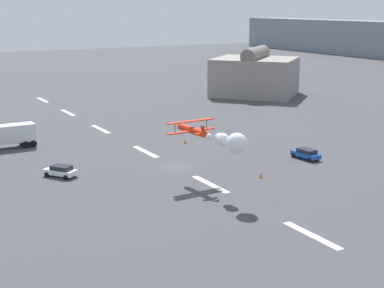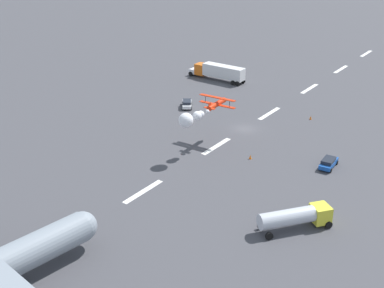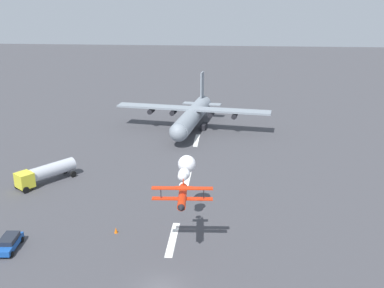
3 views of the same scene
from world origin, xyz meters
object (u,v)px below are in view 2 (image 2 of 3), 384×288
Objects in this scene: airport_staff_sedan at (329,163)px; semi_truck_orange at (218,71)px; traffic_cone_far at (250,157)px; stunt_biplane_red at (197,115)px; traffic_cone_near at (311,118)px; followme_car_yellow at (187,104)px; fuel_tanker_truck at (296,217)px.

semi_truck_orange is at bearing -125.84° from airport_staff_sedan.
traffic_cone_far is (32.61, 27.42, -1.75)m from semi_truck_orange.
traffic_cone_far is (4.57, -11.40, -0.44)m from airport_staff_sedan.
traffic_cone_near is at bearing 160.16° from stunt_biplane_red.
followme_car_yellow is 6.09× the size of traffic_cone_far.
semi_truck_orange is 1.59× the size of fuel_tanker_truck.
traffic_cone_far is at bearing -2.03° from traffic_cone_near.
stunt_biplane_red is 18.59× the size of traffic_cone_far.
stunt_biplane_red is 22.68m from followme_car_yellow.
fuel_tanker_truck is 19.10m from airport_staff_sedan.
traffic_cone_far is (-14.22, -14.62, -1.37)m from fuel_tanker_truck.
fuel_tanker_truck is at bearing 20.98° from traffic_cone_near.
fuel_tanker_truck reaches higher than airport_staff_sedan.
stunt_biplane_red reaches higher than followme_car_yellow.
followme_car_yellow is at bearing -104.52° from airport_staff_sedan.
airport_staff_sedan is (28.04, 38.81, -1.31)m from semi_truck_orange.
stunt_biplane_red reaches higher than traffic_cone_far.
followme_car_yellow is at bearing 14.31° from semi_truck_orange.
followme_car_yellow reaches higher than traffic_cone_near.
airport_staff_sedan is 20.31m from traffic_cone_near.
traffic_cone_near is at bearing 177.97° from traffic_cone_far.
semi_truck_orange is 3.14× the size of followme_car_yellow.
traffic_cone_near is (10.73, 28.19, -1.75)m from semi_truck_orange.
traffic_cone_far is at bearing 40.06° from semi_truck_orange.
traffic_cone_near is at bearing -159.02° from fuel_tanker_truck.
followme_car_yellow is 35.02m from airport_staff_sedan.
semi_truck_orange is at bearing -138.09° from fuel_tanker_truck.
stunt_biplane_red is 1.54× the size of fuel_tanker_truck.
semi_truck_orange is 19.16× the size of traffic_cone_near.
fuel_tanker_truck reaches higher than followme_car_yellow.
followme_car_yellow is (-16.61, -14.21, -6.04)m from stunt_biplane_red.
semi_truck_orange reaches higher than traffic_cone_far.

